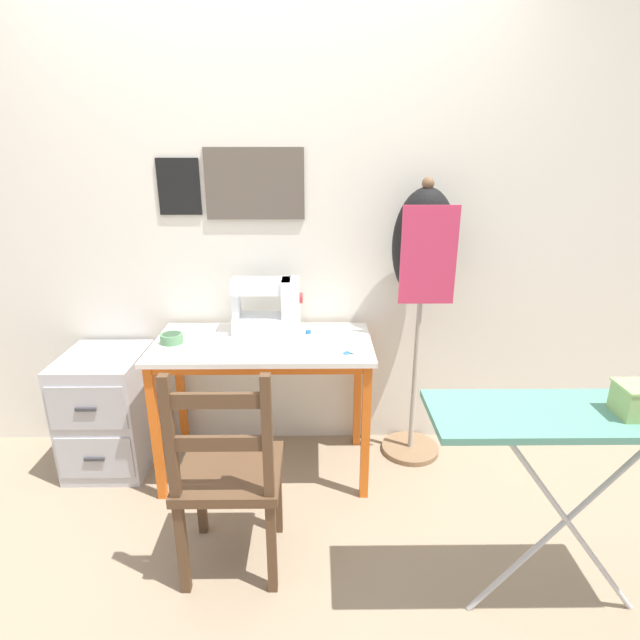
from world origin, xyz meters
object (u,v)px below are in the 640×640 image
at_px(scissors, 353,354).
at_px(thread_spool_near_machine, 308,331).
at_px(wooden_chair, 229,475).
at_px(filing_cabinet, 109,411).
at_px(ironing_board, 585,425).
at_px(fabric_bowl, 172,338).
at_px(dress_form, 423,263).
at_px(sewing_machine, 270,307).

distance_m(scissors, thread_spool_near_machine, 0.34).
bearing_deg(wooden_chair, filing_cabinet, 136.60).
distance_m(scissors, ironing_board, 1.01).
bearing_deg(fabric_bowl, filing_cabinet, 169.07).
bearing_deg(scissors, filing_cabinet, 169.54).
relative_size(fabric_bowl, ironing_board, 0.11).
height_order(filing_cabinet, dress_form, dress_form).
height_order(sewing_machine, filing_cabinet, sewing_machine).
relative_size(sewing_machine, scissors, 2.81).
height_order(fabric_bowl, filing_cabinet, fabric_bowl).
xyz_separation_m(fabric_bowl, ironing_board, (1.58, -0.87, 0.03)).
xyz_separation_m(thread_spool_near_machine, ironing_board, (0.92, -0.99, 0.04)).
height_order(dress_form, ironing_board, dress_form).
bearing_deg(dress_form, thread_spool_near_machine, -175.13).
relative_size(sewing_machine, thread_spool_near_machine, 10.10).
bearing_deg(ironing_board, fabric_bowl, 151.15).
relative_size(sewing_machine, wooden_chair, 0.39).
distance_m(dress_form, ironing_board, 1.13).
bearing_deg(sewing_machine, ironing_board, -43.06).
bearing_deg(dress_form, fabric_bowl, -172.47).
bearing_deg(dress_form, wooden_chair, -137.35).
bearing_deg(filing_cabinet, sewing_machine, 5.84).
height_order(sewing_machine, dress_form, dress_form).
bearing_deg(sewing_machine, scissors, -38.75).
distance_m(thread_spool_near_machine, ironing_board, 1.35).
bearing_deg(scissors, wooden_chair, -136.37).
distance_m(thread_spool_near_machine, filing_cabinet, 1.15).
xyz_separation_m(scissors, thread_spool_near_machine, (-0.21, 0.27, 0.01)).
xyz_separation_m(fabric_bowl, filing_cabinet, (-0.40, 0.08, -0.44)).
height_order(thread_spool_near_machine, wooden_chair, wooden_chair).
xyz_separation_m(sewing_machine, scissors, (0.40, -0.32, -0.13)).
distance_m(fabric_bowl, ironing_board, 1.81).
bearing_deg(ironing_board, wooden_chair, 169.47).
relative_size(thread_spool_near_machine, ironing_board, 0.03).
bearing_deg(ironing_board, sewing_machine, 136.94).
relative_size(wooden_chair, filing_cabinet, 1.46).
distance_m(wooden_chair, ironing_board, 1.29).
distance_m(filing_cabinet, dress_form, 1.82).
bearing_deg(filing_cabinet, scissors, -10.46).
relative_size(thread_spool_near_machine, wooden_chair, 0.04).
height_order(scissors, dress_form, dress_form).
height_order(sewing_machine, thread_spool_near_machine, sewing_machine).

